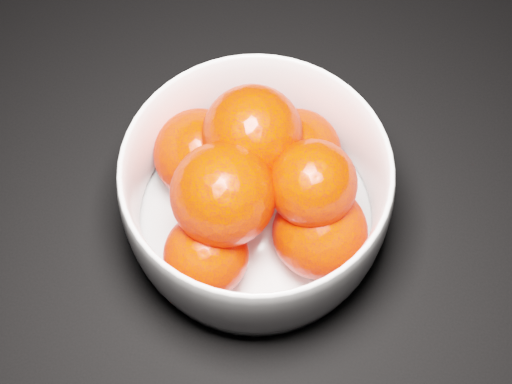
# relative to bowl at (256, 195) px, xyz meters

# --- Properties ---
(ground) EXTENTS (3.00, 3.00, 0.00)m
(ground) POSITION_rel_bowl_xyz_m (0.12, 0.12, -0.06)
(ground) COLOR black
(ground) RESTS_ON ground
(bowl) EXTENTS (0.24, 0.24, 0.12)m
(bowl) POSITION_rel_bowl_xyz_m (0.00, 0.00, 0.00)
(bowl) COLOR white
(bowl) RESTS_ON ground
(orange_pile) EXTENTS (0.20, 0.19, 0.13)m
(orange_pile) POSITION_rel_bowl_xyz_m (0.00, 0.00, 0.02)
(orange_pile) COLOR #F31800
(orange_pile) RESTS_ON bowl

